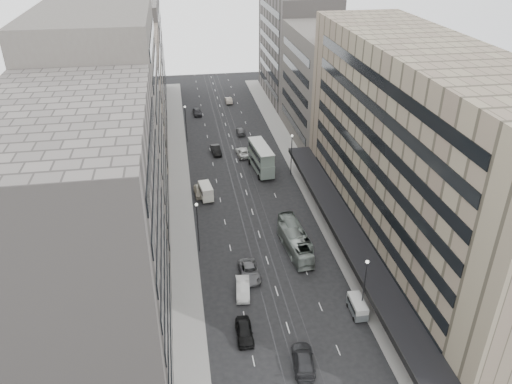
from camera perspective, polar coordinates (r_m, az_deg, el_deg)
ground at (r=67.92m, az=2.54°, el=-11.76°), size 220.00×220.00×0.00m
sidewalk_right at (r=101.04m, az=4.94°, el=2.81°), size 4.00×125.00×0.15m
sidewalk_left at (r=98.32m, az=-8.77°, el=1.80°), size 4.00×125.00×0.15m
department_store at (r=73.03m, az=18.24°, el=3.71°), size 19.20×60.00×30.00m
building_right_mid at (r=112.22m, az=8.23°, el=11.85°), size 15.00×28.00×24.00m
building_right_far at (r=139.69m, az=4.64°, el=16.23°), size 15.00×32.00×28.00m
building_left_a at (r=52.44m, az=-19.02°, el=-6.76°), size 15.00×28.00×30.00m
building_left_b at (r=75.21m, az=-16.60°, el=6.41°), size 15.00×26.00×34.00m
building_left_c at (r=101.97m, az=-14.84°, el=9.75°), size 15.00×28.00×25.00m
building_left_d at (r=133.26m, az=-13.97°, el=14.90°), size 15.00×38.00×28.00m
lamp_right_near at (r=63.37m, az=12.33°, el=-9.91°), size 0.44×0.44×8.32m
lamp_right_far at (r=96.17m, az=4.09°, el=4.83°), size 0.44×0.44×8.32m
lamp_left_near at (r=73.56m, az=-6.71°, el=-3.39°), size 0.44×0.44×8.32m
lamp_left_far at (r=112.37m, az=-8.04°, el=8.22°), size 0.44×0.44×8.32m
bus_near at (r=77.16m, az=4.44°, el=-4.89°), size 3.30×10.63×2.92m
bus_far at (r=75.02m, az=4.50°, el=-5.98°), size 3.35×10.64×2.92m
double_decker at (r=98.11m, az=0.58°, el=3.95°), size 3.89×10.19×5.45m
vw_microbus at (r=65.82m, az=11.52°, el=-12.67°), size 1.84×3.91×2.10m
panel_van at (r=89.22m, az=-5.75°, el=0.09°), size 2.60×4.57×2.74m
sedan_0 at (r=61.83m, az=-1.33°, el=-15.66°), size 2.09×4.96×1.67m
sedan_1 at (r=67.72m, az=-1.50°, el=-10.97°), size 2.35×5.20×1.66m
sedan_2 at (r=70.63m, az=-0.74°, el=-9.07°), size 2.76×5.73×1.57m
sedan_3 at (r=59.06m, az=5.43°, el=-18.52°), size 3.04×5.99×1.66m
sedan_4 at (r=90.84m, az=-6.46°, el=0.09°), size 2.20×4.81×1.60m
sedan_5 at (r=107.00m, az=-4.62°, el=4.81°), size 2.18×5.18×1.66m
sedan_6 at (r=105.81m, az=-1.50°, el=4.57°), size 2.95×5.66×1.52m
sedan_7 at (r=117.04m, az=-1.76°, el=6.97°), size 2.06×4.73×1.36m
sedan_8 at (r=129.85m, az=-6.76°, el=9.10°), size 2.31×5.07×1.69m
sedan_9 at (r=138.25m, az=-3.16°, el=10.45°), size 1.75×4.73×1.54m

